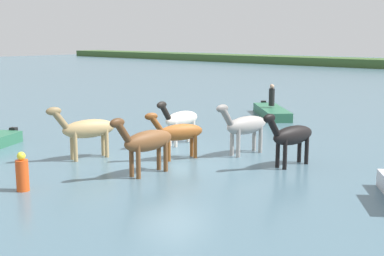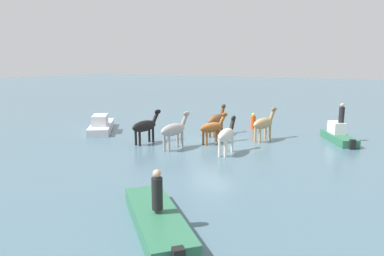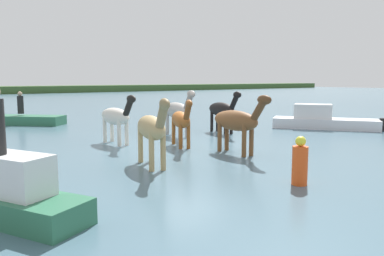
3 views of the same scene
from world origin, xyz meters
name	(u,v)px [view 1 (image 1 of 3)]	position (x,y,z in m)	size (l,w,h in m)	color
ground_plane	(175,160)	(0.00, 0.00, 0.00)	(187.24, 187.24, 0.00)	#476675
horse_dun_straggler	(146,141)	(0.67, -2.00, 1.08)	(0.59, 2.51, 1.96)	brown
horse_chestnut_trailing	(291,136)	(3.50, 2.00, 1.05)	(0.82, 2.47, 1.91)	black
horse_rear_stallion	(178,133)	(-0.02, 0.19, 0.97)	(1.12, 2.23, 1.76)	brown
horse_lead	(87,129)	(-2.50, -1.96, 1.08)	(1.06, 2.54, 1.97)	tan
horse_gray_outer	(180,119)	(-1.68, 2.06, 1.04)	(0.66, 2.42, 1.88)	silver
horse_mid_herd	(245,126)	(1.31, 2.37, 1.10)	(0.83, 2.58, 1.99)	#9E9993
boat_skiff_near	(272,113)	(-3.06, 10.84, 0.17)	(4.04, 4.01, 0.73)	#2D6B4C
person_boatman_standing	(272,96)	(-3.09, 10.85, 1.13)	(0.32, 0.32, 1.19)	black
buoy_channel_marker	(22,173)	(-0.68, -5.56, 0.51)	(0.36, 0.36, 1.14)	#E54C19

